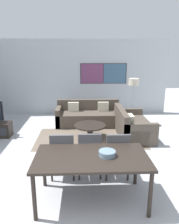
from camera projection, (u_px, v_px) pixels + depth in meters
The scene contains 11 objects.
wall_back at pixel (73, 77), 8.25m from camera, with size 7.23×0.09×2.80m.
area_rug at pixel (90, 138), 6.09m from camera, with size 2.94×1.64×0.01m.
sofa_main at pixel (88, 116), 7.26m from camera, with size 2.09×0.88×0.78m.
sofa_side at pixel (131, 127), 6.23m from camera, with size 0.88×1.65×0.78m.
coffee_table at pixel (90, 128), 6.01m from camera, with size 0.87×0.87×0.39m.
dining_table at pixel (92, 160), 3.35m from camera, with size 1.74×0.96×0.77m.
dining_chair_left at pixel (63, 152), 4.03m from camera, with size 0.46×0.46×0.91m.
dining_chair_centre at pixel (90, 151), 4.08m from camera, with size 0.46×0.46×0.91m.
dining_chair_right at pixel (117, 152), 4.05m from camera, with size 0.46×0.46×0.91m.
fruit_bowl at pixel (107, 153), 3.33m from camera, with size 0.26×0.26×0.08m.
floor_lamp at pixel (134, 86), 6.99m from camera, with size 0.32×0.32×1.52m.
Camera 1 is at (0.33, -2.48, 2.29)m, focal length 35.00 mm.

